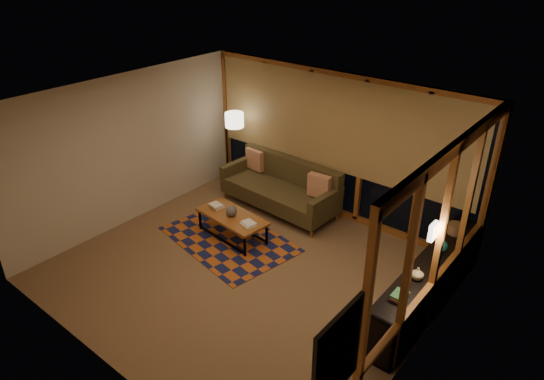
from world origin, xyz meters
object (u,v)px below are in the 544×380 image
Objects in this scene: coffee_table at (233,226)px; floor_lamp at (227,146)px; sofa at (279,187)px; bookshelf at (427,283)px.

coffee_table is 2.25m from floor_lamp.
sofa is 0.78× the size of bookshelf.
floor_lamp is at bearing 175.33° from sofa.
sofa is 1.37× the size of floor_lamp.
floor_lamp is 0.57× the size of bookshelf.
sofa reaches higher than bookshelf.
sofa is at bearing 165.13° from bookshelf.
coffee_table is (-0.01, -1.30, -0.25)m from sofa.
sofa is at bearing 95.97° from coffee_table.
bookshelf is at bearing 6.84° from floor_lamp.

